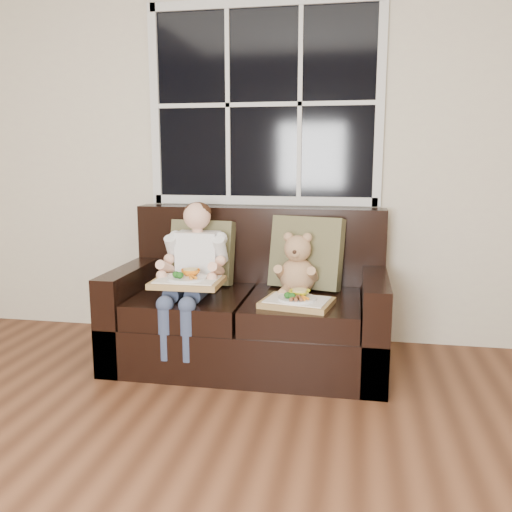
% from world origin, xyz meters
% --- Properties ---
extents(room_walls, '(4.52, 5.02, 2.71)m').
position_xyz_m(room_walls, '(0.00, 0.00, 1.59)').
color(room_walls, beige).
rests_on(room_walls, ground).
extents(window_back, '(1.62, 0.04, 1.37)m').
position_xyz_m(window_back, '(0.17, 2.48, 1.65)').
color(window_back, black).
rests_on(window_back, room_walls).
extents(loveseat, '(1.70, 0.92, 0.96)m').
position_xyz_m(loveseat, '(0.17, 2.02, 0.31)').
color(loveseat, black).
rests_on(loveseat, ground).
extents(pillow_left, '(0.44, 0.22, 0.44)m').
position_xyz_m(pillow_left, '(-0.19, 2.17, 0.66)').
color(pillow_left, brown).
rests_on(pillow_left, loveseat).
extents(pillow_right, '(0.50, 0.31, 0.48)m').
position_xyz_m(pillow_right, '(0.51, 2.17, 0.68)').
color(pillow_right, brown).
rests_on(pillow_right, loveseat).
extents(child, '(0.38, 0.60, 0.87)m').
position_xyz_m(child, '(-0.17, 1.90, 0.65)').
color(child, white).
rests_on(child, loveseat).
extents(teddy_bear, '(0.24, 0.31, 0.40)m').
position_xyz_m(teddy_bear, '(0.47, 2.02, 0.61)').
color(teddy_bear, tan).
rests_on(teddy_bear, loveseat).
extents(tray_left, '(0.41, 0.32, 0.09)m').
position_xyz_m(tray_left, '(-0.16, 1.71, 0.57)').
color(tray_left, '#9B7746').
rests_on(tray_left, child).
extents(tray_right, '(0.44, 0.37, 0.09)m').
position_xyz_m(tray_right, '(0.50, 1.73, 0.48)').
color(tray_right, '#9B7746').
rests_on(tray_right, loveseat).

